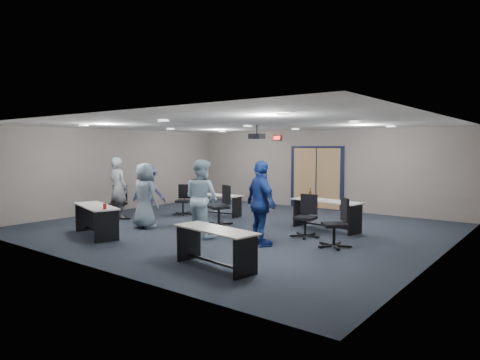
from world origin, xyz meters
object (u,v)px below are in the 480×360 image
Objects in this scene: chair_back_b at (219,205)px; person_back at (149,192)px; chair_back_a at (183,200)px; table_front_right at (215,241)px; table_front_left at (96,215)px; person_lightblue at (202,198)px; person_navy at (261,203)px; person_gray at (118,188)px; chair_loose_left at (118,203)px; chair_back_d at (305,216)px; person_plaid at (145,196)px; table_back_right at (326,209)px; chair_loose_right at (334,223)px; table_back_left at (217,201)px.

person_back reaches higher than chair_back_b.
table_front_right is at bearing -69.12° from chair_back_a.
person_back is (-4.85, 2.61, 0.33)m from table_front_right.
person_back is (-2.23, -0.55, 0.26)m from chair_back_b.
table_front_right is 6.03m from chair_back_a.
person_lightblue is (2.06, 1.47, 0.41)m from table_front_left.
person_navy reaches higher than chair_back_b.
person_gray is (-5.63, 2.12, 0.44)m from table_front_right.
chair_back_b is at bearing -13.73° from chair_loose_left.
chair_back_d is 5.63m from chair_loose_left.
person_gray reaches higher than chair_back_b.
person_plaid is at bearing 29.20° from person_navy.
table_back_right is 1.94× the size of chair_back_d.
chair_loose_right is at bearing 156.97° from person_back.
chair_loose_right is (0.98, 2.68, 0.05)m from table_front_right.
person_back is (-4.85, -0.61, 0.30)m from chair_back_d.
person_gray is 0.92m from person_back.
table_back_right is 1.06× the size of person_gray.
chair_loose_left is 1.70m from person_plaid.
chair_back_a is at bearing -172.21° from chair_back_b.
table_back_right is at bearing -7.86° from table_back_left.
person_plaid is 0.93× the size of person_lightblue.
chair_loose_left is 0.95× the size of chair_loose_right.
person_gray is at bearing -149.13° from chair_back_a.
person_lightblue is (-1.93, -2.58, 0.39)m from table_back_right.
chair_loose_left is 3.57m from person_lightblue.
person_gray is (-3.00, -1.04, 0.38)m from chair_back_b.
table_back_right reaches higher than table_front_left.
table_front_left is 2.46m from person_gray.
table_back_left is 1.65m from chair_back_b.
table_front_left is 5.68m from table_back_right.
person_gray reaches higher than chair_back_d.
person_navy is 1.14× the size of person_back.
table_back_left is 3.19m from person_lightblue.
person_plaid is (0.79, -2.16, 0.38)m from chair_back_a.
person_navy is (-0.32, 1.86, 0.44)m from table_front_right.
table_back_right is 1.85× the size of chair_loose_right.
table_back_right is 6.03m from person_gray.
chair_loose_left is 0.55× the size of person_lightblue.
chair_back_a is at bearing 29.73° from chair_loose_left.
table_front_left is 1.03× the size of person_lightblue.
person_plaid is (-4.86, -1.02, 0.33)m from chair_loose_right.
table_back_right is 2.85m from chair_back_b.
chair_loose_right is at bearing -29.65° from chair_loose_left.
table_back_left is (0.28, 4.08, -0.06)m from table_front_left.
person_back is at bearing -128.45° from chair_back_a.
table_back_right is 1.80× the size of chair_back_b.
table_front_right is 0.97× the size of person_navy.
table_back_left is 4.27m from person_navy.
person_back reaches higher than chair_back_a.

